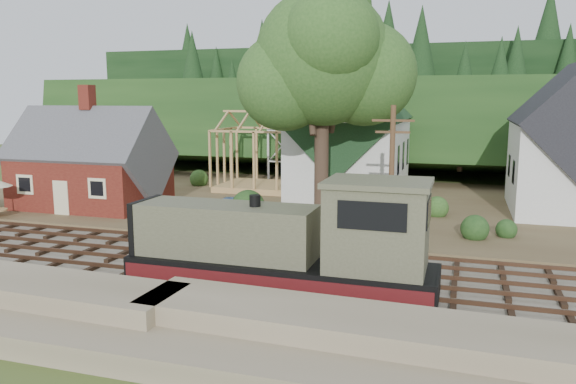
% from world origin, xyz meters
% --- Properties ---
extents(ground, '(140.00, 140.00, 0.00)m').
position_xyz_m(ground, '(0.00, 0.00, 0.00)').
color(ground, '#384C1E').
rests_on(ground, ground).
extents(embankment, '(64.00, 5.00, 1.60)m').
position_xyz_m(embankment, '(0.00, -8.50, 0.00)').
color(embankment, '#7F7259').
rests_on(embankment, ground).
extents(railroad_bed, '(64.00, 11.00, 0.16)m').
position_xyz_m(railroad_bed, '(0.00, 0.00, 0.08)').
color(railroad_bed, '#726B5B').
rests_on(railroad_bed, ground).
extents(village_flat, '(64.00, 26.00, 0.30)m').
position_xyz_m(village_flat, '(0.00, 18.00, 0.15)').
color(village_flat, brown).
rests_on(village_flat, ground).
extents(hillside, '(70.00, 28.96, 12.74)m').
position_xyz_m(hillside, '(0.00, 42.00, 0.00)').
color(hillside, '#1E3F19').
rests_on(hillside, ground).
extents(ridge, '(80.00, 20.00, 12.00)m').
position_xyz_m(ridge, '(0.00, 58.00, 0.00)').
color(ridge, black).
rests_on(ridge, ground).
extents(depot, '(10.80, 7.41, 9.00)m').
position_xyz_m(depot, '(-16.00, 11.00, 3.21)').
color(depot, '#551813').
rests_on(depot, village_flat).
extents(church, '(8.40, 15.17, 13.00)m').
position_xyz_m(church, '(2.00, 19.68, 5.18)').
color(church, silver).
rests_on(church, village_flat).
extents(farmhouse, '(8.40, 10.80, 10.60)m').
position_xyz_m(farmhouse, '(18.00, 19.00, 4.87)').
color(farmhouse, silver).
rests_on(farmhouse, village_flat).
extents(timber_frame, '(8.20, 6.20, 6.99)m').
position_xyz_m(timber_frame, '(-6.00, 22.00, 3.27)').
color(timber_frame, tan).
rests_on(timber_frame, village_flat).
extents(lattice_tower, '(3.20, 3.20, 12.12)m').
position_xyz_m(lattice_tower, '(-6.00, 28.00, 10.03)').
color(lattice_tower, silver).
rests_on(lattice_tower, village_flat).
extents(big_tree, '(10.90, 8.40, 14.70)m').
position_xyz_m(big_tree, '(2.17, 10.08, 10.22)').
color(big_tree, '#38281E').
rests_on(big_tree, village_flat).
extents(telegraph_pole_near, '(2.20, 0.28, 8.00)m').
position_xyz_m(telegraph_pole_near, '(7.00, 5.20, 4.25)').
color(telegraph_pole_near, '#4C331E').
rests_on(telegraph_pole_near, ground).
extents(locomotive, '(12.75, 3.19, 5.08)m').
position_xyz_m(locomotive, '(3.94, -3.00, 2.23)').
color(locomotive, black).
rests_on(locomotive, railroad_bed).
extents(car_blue, '(1.44, 3.50, 1.19)m').
position_xyz_m(car_blue, '(-5.05, 11.24, 0.89)').
color(car_blue, '#628FD3').
rests_on(car_blue, village_flat).
extents(car_green, '(4.08, 2.10, 1.28)m').
position_xyz_m(car_green, '(-21.61, 11.92, 0.94)').
color(car_green, gray).
rests_on(car_green, village_flat).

